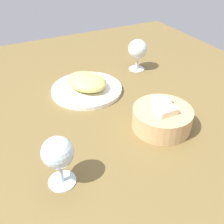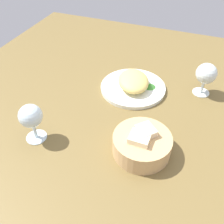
{
  "view_description": "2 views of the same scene",
  "coord_description": "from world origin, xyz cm",
  "px_view_note": "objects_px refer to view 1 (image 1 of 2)",
  "views": [
    {
      "loc": [
        62.78,
        -28.5,
        47.19
      ],
      "look_at": [
        10.16,
        -1.83,
        5.28
      ],
      "focal_mm": 42.01,
      "sensor_mm": 36.0,
      "label": 1
    },
    {
      "loc": [
        63.56,
        19.81,
        57.92
      ],
      "look_at": [
        6.86,
        -2.0,
        3.35
      ],
      "focal_mm": 40.46,
      "sensor_mm": 36.0,
      "label": 2
    }
  ],
  "objects_px": {
    "bread_basket": "(162,117)",
    "wine_glass_far": "(138,50)",
    "plate": "(87,89)",
    "wine_glass_near": "(58,155)"
  },
  "relations": [
    {
      "from": "bread_basket",
      "to": "wine_glass_far",
      "type": "bearing_deg",
      "value": 159.46
    },
    {
      "from": "bread_basket",
      "to": "wine_glass_far",
      "type": "relative_size",
      "value": 1.36
    },
    {
      "from": "plate",
      "to": "bread_basket",
      "type": "relative_size",
      "value": 1.46
    },
    {
      "from": "plate",
      "to": "wine_glass_far",
      "type": "xyz_separation_m",
      "value": [
        -0.07,
        0.25,
        0.07
      ]
    },
    {
      "from": "plate",
      "to": "bread_basket",
      "type": "height_order",
      "value": "bread_basket"
    },
    {
      "from": "wine_glass_near",
      "to": "plate",
      "type": "bearing_deg",
      "value": 149.63
    },
    {
      "from": "bread_basket",
      "to": "wine_glass_near",
      "type": "distance_m",
      "value": 0.33
    },
    {
      "from": "bread_basket",
      "to": "wine_glass_near",
      "type": "relative_size",
      "value": 1.33
    },
    {
      "from": "plate",
      "to": "wine_glass_near",
      "type": "xyz_separation_m",
      "value": [
        0.34,
        -0.2,
        0.08
      ]
    },
    {
      "from": "wine_glass_near",
      "to": "wine_glass_far",
      "type": "height_order",
      "value": "wine_glass_near"
    }
  ]
}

